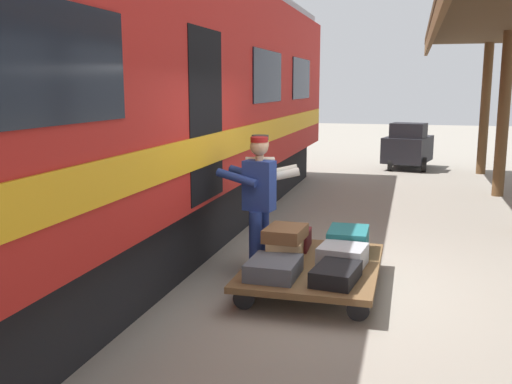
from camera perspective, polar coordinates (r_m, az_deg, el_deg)
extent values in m
plane|color=gray|center=(6.86, 9.15, -9.26)|extent=(60.00, 60.00, 0.00)
cylinder|color=brown|center=(16.37, 21.64, 7.59)|extent=(0.24, 0.24, 3.40)
cylinder|color=brown|center=(13.13, 23.21, 6.97)|extent=(0.24, 0.24, 3.40)
cube|color=#B21E19|center=(7.49, -16.00, 10.43)|extent=(3.00, 17.03, 2.90)
cube|color=black|center=(7.72, -15.29, -3.80)|extent=(2.55, 16.18, 0.90)
cube|color=gold|center=(6.89, -4.79, 4.16)|extent=(0.03, 16.69, 0.36)
cube|color=black|center=(12.62, 4.51, 11.07)|extent=(0.02, 1.87, 0.84)
cube|color=black|center=(9.70, 1.21, 11.32)|extent=(0.02, 1.87, 0.84)
cube|color=black|center=(4.17, -19.27, 11.99)|extent=(0.02, 1.87, 0.84)
cube|color=black|center=(6.88, -5.31, 7.49)|extent=(0.12, 1.10, 2.00)
cube|color=brown|center=(6.71, 5.66, -7.28)|extent=(1.47, 2.07, 0.07)
cylinder|color=black|center=(5.92, 10.03, -11.37)|extent=(0.23, 0.05, 0.23)
cylinder|color=black|center=(6.12, -1.21, -10.47)|extent=(0.23, 0.05, 0.23)
cylinder|color=black|center=(7.48, 11.18, -6.75)|extent=(0.23, 0.05, 0.23)
cylinder|color=black|center=(7.64, 2.29, -6.19)|extent=(0.23, 0.05, 0.23)
cube|color=maroon|center=(7.27, 3.84, -4.66)|extent=(0.38, 0.50, 0.23)
cube|color=#4C515B|center=(6.20, 1.76, -7.50)|extent=(0.53, 0.64, 0.18)
cube|color=tan|center=(6.73, 2.89, -5.73)|extent=(0.46, 0.60, 0.26)
cube|color=black|center=(6.10, 7.89, -8.01)|extent=(0.50, 0.69, 0.17)
cube|color=#1E666B|center=(7.17, 9.06, -4.73)|extent=(0.47, 0.64, 0.29)
cube|color=#9EA0A5|center=(6.63, 8.53, -6.23)|extent=(0.56, 0.54, 0.23)
cube|color=brown|center=(6.65, 2.92, -4.08)|extent=(0.45, 0.58, 0.15)
cylinder|color=navy|center=(7.17, 0.65, -4.83)|extent=(0.16, 0.16, 0.82)
cylinder|color=navy|center=(7.00, -0.04, -5.22)|extent=(0.16, 0.16, 0.82)
cube|color=navy|center=(6.93, 0.31, 0.65)|extent=(0.39, 0.28, 0.60)
cylinder|color=tan|center=(6.88, 0.32, 3.36)|extent=(0.09, 0.09, 0.06)
sphere|color=tan|center=(6.87, 0.32, 4.51)|extent=(0.22, 0.22, 0.22)
cylinder|color=#A51919|center=(6.86, 0.32, 5.20)|extent=(0.21, 0.21, 0.06)
cylinder|color=navy|center=(7.15, -0.73, 1.76)|extent=(0.54, 0.19, 0.21)
cylinder|color=navy|center=(6.87, -1.91, 1.40)|extent=(0.54, 0.19, 0.21)
cylinder|color=#332D28|center=(7.25, 0.40, -4.67)|extent=(0.16, 0.16, 0.82)
cylinder|color=#332D28|center=(7.44, 0.38, -4.27)|extent=(0.16, 0.16, 0.82)
cube|color=silver|center=(7.19, 0.40, 1.01)|extent=(0.41, 0.31, 0.60)
cylinder|color=tan|center=(7.15, 0.40, 3.62)|extent=(0.09, 0.09, 0.06)
sphere|color=tan|center=(7.13, 0.41, 4.73)|extent=(0.22, 0.22, 0.22)
cylinder|color=#332D28|center=(7.12, 0.41, 5.39)|extent=(0.21, 0.21, 0.06)
cylinder|color=silver|center=(7.03, 2.21, 1.60)|extent=(0.54, 0.24, 0.21)
cylinder|color=silver|center=(7.34, 2.10, 1.98)|extent=(0.54, 0.24, 0.21)
cube|color=black|center=(16.87, 14.73, 4.12)|extent=(1.44, 1.90, 0.70)
cube|color=black|center=(16.47, 14.80, 5.72)|extent=(1.03, 0.88, 0.50)
cylinder|color=black|center=(16.31, 16.24, 2.60)|extent=(0.12, 0.40, 0.40)
cylinder|color=black|center=(16.32, 13.08, 2.75)|extent=(0.12, 0.40, 0.40)
cylinder|color=black|center=(17.50, 16.17, 3.11)|extent=(0.12, 0.40, 0.40)
cylinder|color=black|center=(17.51, 13.23, 3.25)|extent=(0.12, 0.40, 0.40)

